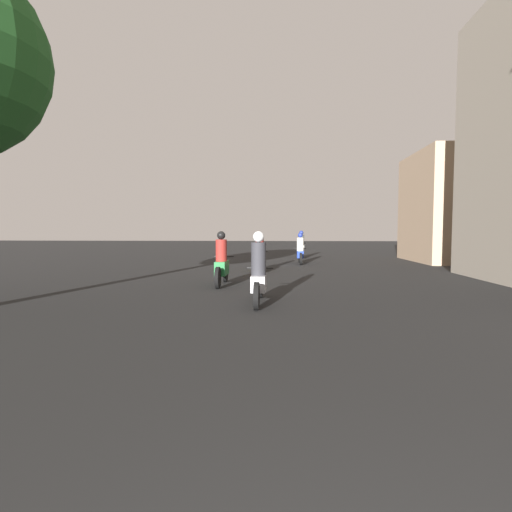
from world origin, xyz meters
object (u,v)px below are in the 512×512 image
object	(u,v)px
motorcycle_silver	(259,275)
motorcycle_yellow	(260,256)
motorcycle_green	(222,264)
motorcycle_blue	(300,251)
motorcycle_white	(301,247)
building_right_far	(462,207)

from	to	relation	value
motorcycle_silver	motorcycle_yellow	size ratio (longest dim) A/B	1.01
motorcycle_green	motorcycle_yellow	distance (m)	4.33
motorcycle_silver	motorcycle_blue	bearing A→B (deg)	84.23
motorcycle_yellow	motorcycle_green	bearing A→B (deg)	-108.94
motorcycle_silver	motorcycle_blue	xyz separation A→B (m)	(1.36, 10.58, -0.03)
motorcycle_yellow	motorcycle_white	size ratio (longest dim) A/B	1.03
motorcycle_silver	building_right_far	bearing A→B (deg)	53.87
motorcycle_green	building_right_far	xyz separation A→B (m)	(10.89, 9.66, 2.14)
motorcycle_green	building_right_far	distance (m)	14.71
motorcycle_white	building_right_far	size ratio (longest dim) A/B	0.36
motorcycle_white	building_right_far	bearing A→B (deg)	-8.50
motorcycle_silver	motorcycle_white	xyz separation A→B (m)	(1.59, 14.66, 0.01)
motorcycle_silver	motorcycle_blue	distance (m)	10.67
motorcycle_silver	building_right_far	world-z (taller)	building_right_far
motorcycle_silver	motorcycle_green	world-z (taller)	motorcycle_silver
motorcycle_blue	building_right_far	size ratio (longest dim) A/B	0.37
motorcycle_blue	motorcycle_white	distance (m)	4.08
motorcycle_blue	motorcycle_white	bearing A→B (deg)	96.56
building_right_far	motorcycle_green	bearing A→B (deg)	-138.41
motorcycle_blue	motorcycle_white	xyz separation A→B (m)	(0.23, 4.07, 0.04)
motorcycle_green	motorcycle_yellow	world-z (taller)	motorcycle_green
motorcycle_silver	motorcycle_yellow	distance (m)	7.08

